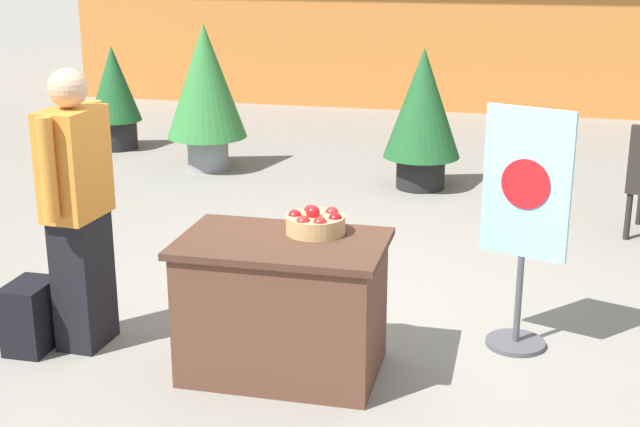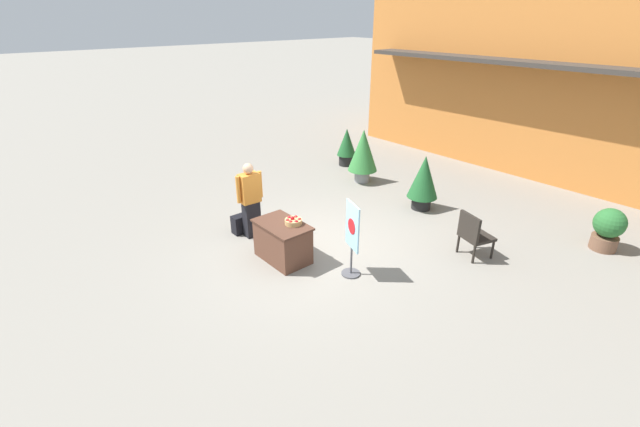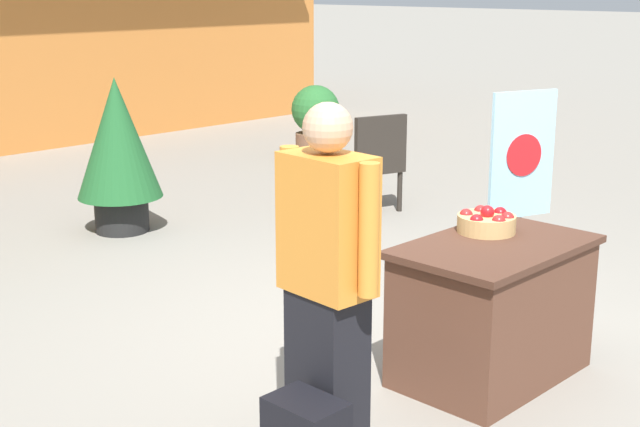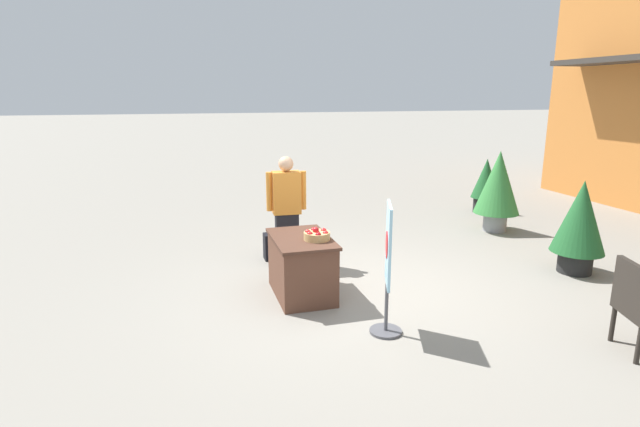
{
  "view_description": "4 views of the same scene",
  "coord_description": "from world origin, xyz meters",
  "px_view_note": "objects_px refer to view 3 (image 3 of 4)",
  "views": [
    {
      "loc": [
        1.12,
        -5.27,
        2.37
      ],
      "look_at": [
        -0.03,
        -0.38,
        0.82
      ],
      "focal_mm": 50.0,
      "sensor_mm": 36.0,
      "label": 1
    },
    {
      "loc": [
        5.99,
        -5.08,
        4.52
      ],
      "look_at": [
        0.17,
        -0.11,
        0.9
      ],
      "focal_mm": 24.0,
      "sensor_mm": 36.0,
      "label": 2
    },
    {
      "loc": [
        -4.19,
        -3.4,
        2.19
      ],
      "look_at": [
        -0.6,
        0.08,
        0.88
      ],
      "focal_mm": 50.0,
      "sensor_mm": 36.0,
      "label": 3
    },
    {
      "loc": [
        5.84,
        -2.27,
        2.61
      ],
      "look_at": [
        -0.39,
        -0.5,
        1.03
      ],
      "focal_mm": 28.0,
      "sensor_mm": 36.0,
      "label": 4
    }
  ],
  "objects_px": {
    "patio_chair": "(373,159)",
    "person_visitor": "(327,282)",
    "potted_plant_far_left": "(315,118)",
    "display_table": "(492,310)",
    "apple_basket": "(487,222)",
    "potted_plant_far_right": "(118,146)",
    "poster_board": "(520,188)"
  },
  "relations": [
    {
      "from": "patio_chair",
      "to": "person_visitor",
      "type": "bearing_deg",
      "value": 145.75
    },
    {
      "from": "patio_chair",
      "to": "potted_plant_far_left",
      "type": "xyz_separation_m",
      "value": [
        1.65,
        2.39,
        -0.03
      ]
    },
    {
      "from": "display_table",
      "to": "apple_basket",
      "type": "relative_size",
      "value": 3.43
    },
    {
      "from": "display_table",
      "to": "potted_plant_far_right",
      "type": "distance_m",
      "value": 4.13
    },
    {
      "from": "display_table",
      "to": "apple_basket",
      "type": "height_order",
      "value": "apple_basket"
    },
    {
      "from": "display_table",
      "to": "person_visitor",
      "type": "bearing_deg",
      "value": 176.44
    },
    {
      "from": "potted_plant_far_left",
      "to": "person_visitor",
      "type": "bearing_deg",
      "value": -135.19
    },
    {
      "from": "person_visitor",
      "to": "patio_chair",
      "type": "relative_size",
      "value": 1.76
    },
    {
      "from": "person_visitor",
      "to": "potted_plant_far_left",
      "type": "bearing_deg",
      "value": 48.37
    },
    {
      "from": "display_table",
      "to": "potted_plant_far_left",
      "type": "bearing_deg",
      "value": 52.92
    },
    {
      "from": "apple_basket",
      "to": "potted_plant_far_left",
      "type": "distance_m",
      "value": 6.49
    },
    {
      "from": "potted_plant_far_left",
      "to": "patio_chair",
      "type": "bearing_deg",
      "value": -124.58
    },
    {
      "from": "display_table",
      "to": "potted_plant_far_right",
      "type": "xyz_separation_m",
      "value": [
        0.28,
        4.1,
        0.38
      ]
    },
    {
      "from": "display_table",
      "to": "potted_plant_far_left",
      "type": "relative_size",
      "value": 1.25
    },
    {
      "from": "patio_chair",
      "to": "potted_plant_far_right",
      "type": "relative_size",
      "value": 0.69
    },
    {
      "from": "patio_chair",
      "to": "potted_plant_far_right",
      "type": "xyz_separation_m",
      "value": [
        -2.12,
        1.15,
        0.25
      ]
    },
    {
      "from": "apple_basket",
      "to": "person_visitor",
      "type": "bearing_deg",
      "value": -176.58
    },
    {
      "from": "poster_board",
      "to": "potted_plant_far_right",
      "type": "xyz_separation_m",
      "value": [
        -1.01,
        3.46,
        -0.01
      ]
    },
    {
      "from": "poster_board",
      "to": "patio_chair",
      "type": "bearing_deg",
      "value": 174.68
    },
    {
      "from": "potted_plant_far_left",
      "to": "potted_plant_far_right",
      "type": "bearing_deg",
      "value": -161.78
    },
    {
      "from": "person_visitor",
      "to": "patio_chair",
      "type": "height_order",
      "value": "person_visitor"
    },
    {
      "from": "person_visitor",
      "to": "potted_plant_far_left",
      "type": "height_order",
      "value": "person_visitor"
    },
    {
      "from": "patio_chair",
      "to": "potted_plant_far_right",
      "type": "distance_m",
      "value": 2.42
    },
    {
      "from": "apple_basket",
      "to": "patio_chair",
      "type": "distance_m",
      "value": 3.6
    },
    {
      "from": "apple_basket",
      "to": "potted_plant_far_left",
      "type": "bearing_deg",
      "value": 53.12
    },
    {
      "from": "potted_plant_far_right",
      "to": "apple_basket",
      "type": "bearing_deg",
      "value": -91.81
    },
    {
      "from": "person_visitor",
      "to": "potted_plant_far_right",
      "type": "xyz_separation_m",
      "value": [
        1.54,
        4.03,
        -0.08
      ]
    },
    {
      "from": "poster_board",
      "to": "apple_basket",
      "type": "bearing_deg",
      "value": -46.99
    },
    {
      "from": "apple_basket",
      "to": "person_visitor",
      "type": "relative_size",
      "value": 0.2
    },
    {
      "from": "person_visitor",
      "to": "poster_board",
      "type": "bearing_deg",
      "value": 16.03
    },
    {
      "from": "potted_plant_far_right",
      "to": "display_table",
      "type": "bearing_deg",
      "value": -93.84
    },
    {
      "from": "display_table",
      "to": "patio_chair",
      "type": "distance_m",
      "value": 3.8
    }
  ]
}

